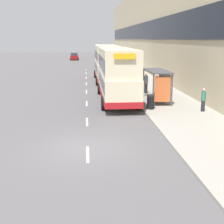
{
  "coord_description": "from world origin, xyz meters",
  "views": [
    {
      "loc": [
        0.0,
        -14.03,
        5.05
      ],
      "look_at": [
        2.48,
        15.87,
        -2.01
      ],
      "focal_mm": 50.0,
      "sensor_mm": 36.0,
      "label": 1
    }
  ],
  "objects_px": {
    "double_decker_bus_ahead": "(106,62)",
    "litter_bin": "(151,102)",
    "car_0": "(74,56)",
    "pedestrian_2": "(203,100)",
    "pedestrian_at_shelter": "(146,83)",
    "pedestrian_1": "(139,88)",
    "pedestrian_3": "(157,83)",
    "double_decker_bus_near": "(117,74)",
    "bus_shelter": "(160,80)"
  },
  "relations": [
    {
      "from": "double_decker_bus_ahead",
      "to": "litter_bin",
      "type": "bearing_deg",
      "value": -82.68
    },
    {
      "from": "car_0",
      "to": "litter_bin",
      "type": "height_order",
      "value": "car_0"
    },
    {
      "from": "pedestrian_2",
      "to": "car_0",
      "type": "bearing_deg",
      "value": 100.73
    },
    {
      "from": "pedestrian_at_shelter",
      "to": "pedestrian_1",
      "type": "bearing_deg",
      "value": -112.83
    },
    {
      "from": "pedestrian_3",
      "to": "double_decker_bus_near",
      "type": "bearing_deg",
      "value": -142.3
    },
    {
      "from": "bus_shelter",
      "to": "litter_bin",
      "type": "relative_size",
      "value": 4.0
    },
    {
      "from": "double_decker_bus_near",
      "to": "double_decker_bus_ahead",
      "type": "height_order",
      "value": "same"
    },
    {
      "from": "litter_bin",
      "to": "double_decker_bus_ahead",
      "type": "bearing_deg",
      "value": 97.32
    },
    {
      "from": "car_0",
      "to": "pedestrian_2",
      "type": "distance_m",
      "value": 58.05
    },
    {
      "from": "double_decker_bus_ahead",
      "to": "litter_bin",
      "type": "xyz_separation_m",
      "value": [
        2.08,
        -16.22,
        -1.62
      ]
    },
    {
      "from": "bus_shelter",
      "to": "pedestrian_at_shelter",
      "type": "relative_size",
      "value": 2.26
    },
    {
      "from": "car_0",
      "to": "pedestrian_1",
      "type": "xyz_separation_m",
      "value": [
        7.23,
        -51.87,
        0.19
      ]
    },
    {
      "from": "car_0",
      "to": "pedestrian_at_shelter",
      "type": "bearing_deg",
      "value": 99.47
    },
    {
      "from": "double_decker_bus_ahead",
      "to": "pedestrian_at_shelter",
      "type": "relative_size",
      "value": 5.88
    },
    {
      "from": "double_decker_bus_near",
      "to": "car_0",
      "type": "bearing_deg",
      "value": 95.76
    },
    {
      "from": "pedestrian_1",
      "to": "litter_bin",
      "type": "bearing_deg",
      "value": -88.44
    },
    {
      "from": "bus_shelter",
      "to": "pedestrian_1",
      "type": "xyz_separation_m",
      "value": [
        -1.33,
        1.67,
        -0.83
      ]
    },
    {
      "from": "pedestrian_2",
      "to": "pedestrian_at_shelter",
      "type": "bearing_deg",
      "value": 108.65
    },
    {
      "from": "double_decker_bus_near",
      "to": "pedestrian_2",
      "type": "distance_m",
      "value": 7.44
    },
    {
      "from": "double_decker_bus_ahead",
      "to": "pedestrian_3",
      "type": "relative_size",
      "value": 6.47
    },
    {
      "from": "double_decker_bus_ahead",
      "to": "pedestrian_1",
      "type": "bearing_deg",
      "value": -80.74
    },
    {
      "from": "bus_shelter",
      "to": "double_decker_bus_ahead",
      "type": "height_order",
      "value": "double_decker_bus_ahead"
    },
    {
      "from": "pedestrian_1",
      "to": "litter_bin",
      "type": "xyz_separation_m",
      "value": [
        0.11,
        -4.13,
        -0.38
      ]
    },
    {
      "from": "pedestrian_1",
      "to": "litter_bin",
      "type": "distance_m",
      "value": 4.15
    },
    {
      "from": "pedestrian_1",
      "to": "pedestrian_3",
      "type": "height_order",
      "value": "pedestrian_1"
    },
    {
      "from": "pedestrian_1",
      "to": "pedestrian_at_shelter",
      "type": "bearing_deg",
      "value": 67.17
    },
    {
      "from": "pedestrian_1",
      "to": "pedestrian_2",
      "type": "bearing_deg",
      "value": -55.25
    },
    {
      "from": "bus_shelter",
      "to": "litter_bin",
      "type": "distance_m",
      "value": 3.0
    },
    {
      "from": "litter_bin",
      "to": "car_0",
      "type": "bearing_deg",
      "value": 97.47
    },
    {
      "from": "bus_shelter",
      "to": "pedestrian_2",
      "type": "distance_m",
      "value": 4.25
    },
    {
      "from": "double_decker_bus_ahead",
      "to": "pedestrian_2",
      "type": "bearing_deg",
      "value": -72.16
    },
    {
      "from": "car_0",
      "to": "pedestrian_2",
      "type": "xyz_separation_m",
      "value": [
        10.81,
        -57.03,
        0.11
      ]
    },
    {
      "from": "bus_shelter",
      "to": "pedestrian_2",
      "type": "height_order",
      "value": "bus_shelter"
    },
    {
      "from": "pedestrian_at_shelter",
      "to": "litter_bin",
      "type": "xyz_separation_m",
      "value": [
        -0.91,
        -6.55,
        -0.42
      ]
    },
    {
      "from": "double_decker_bus_ahead",
      "to": "pedestrian_3",
      "type": "distance_m",
      "value": 10.25
    },
    {
      "from": "bus_shelter",
      "to": "pedestrian_at_shelter",
      "type": "height_order",
      "value": "bus_shelter"
    },
    {
      "from": "double_decker_bus_near",
      "to": "litter_bin",
      "type": "distance_m",
      "value": 4.58
    },
    {
      "from": "pedestrian_2",
      "to": "pedestrian_3",
      "type": "bearing_deg",
      "value": 100.33
    },
    {
      "from": "bus_shelter",
      "to": "pedestrian_2",
      "type": "relative_size",
      "value": 2.62
    },
    {
      "from": "car_0",
      "to": "litter_bin",
      "type": "xyz_separation_m",
      "value": [
        7.34,
        -56.0,
        -0.18
      ]
    },
    {
      "from": "car_0",
      "to": "pedestrian_1",
      "type": "height_order",
      "value": "pedestrian_1"
    },
    {
      "from": "bus_shelter",
      "to": "pedestrian_1",
      "type": "bearing_deg",
      "value": 128.66
    },
    {
      "from": "double_decker_bus_near",
      "to": "bus_shelter",
      "type": "bearing_deg",
      "value": -21.41
    },
    {
      "from": "pedestrian_2",
      "to": "litter_bin",
      "type": "distance_m",
      "value": 3.63
    },
    {
      "from": "double_decker_bus_ahead",
      "to": "pedestrian_1",
      "type": "relative_size",
      "value": 6.16
    },
    {
      "from": "bus_shelter",
      "to": "litter_bin",
      "type": "xyz_separation_m",
      "value": [
        -1.22,
        -2.46,
        -1.21
      ]
    },
    {
      "from": "car_0",
      "to": "pedestrian_3",
      "type": "bearing_deg",
      "value": 100.8
    },
    {
      "from": "bus_shelter",
      "to": "double_decker_bus_near",
      "type": "bearing_deg",
      "value": 158.59
    },
    {
      "from": "double_decker_bus_near",
      "to": "double_decker_bus_ahead",
      "type": "bearing_deg",
      "value": 90.04
    },
    {
      "from": "double_decker_bus_near",
      "to": "pedestrian_2",
      "type": "relative_size",
      "value": 6.56
    }
  ]
}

